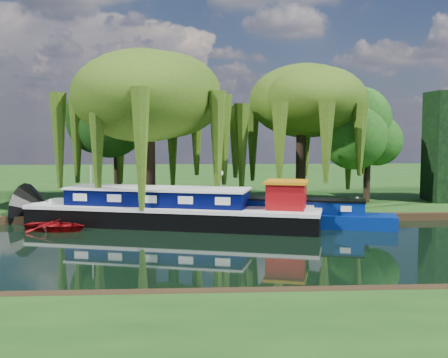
{
  "coord_description": "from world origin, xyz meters",
  "views": [
    {
      "loc": [
        -1.45,
        -26.04,
        5.63
      ],
      "look_at": [
        0.49,
        6.47,
        2.8
      ],
      "focal_mm": 45.0,
      "sensor_mm": 36.0,
      "label": 1
    }
  ],
  "objects": [
    {
      "name": "willow_right",
      "position": [
        6.5,
        14.03,
        7.12
      ],
      "size": [
        7.51,
        7.51,
        9.15
      ],
      "color": "black",
      "rests_on": "far_bank"
    },
    {
      "name": "willow_left",
      "position": [
        -4.15,
        11.51,
        7.66
      ],
      "size": [
        8.29,
        8.29,
        9.93
      ],
      "color": "black",
      "rests_on": "far_bank"
    },
    {
      "name": "narrowboat",
      "position": [
        4.48,
        6.52,
        0.62
      ],
      "size": [
        12.13,
        5.04,
        1.75
      ],
      "rotation": [
        0.0,
        0.0,
        -0.26
      ],
      "color": "navy",
      "rests_on": "ground"
    },
    {
      "name": "tree_far_right",
      "position": [
        11.34,
        13.85,
        5.33
      ],
      "size": [
        4.32,
        4.32,
        7.07
      ],
      "color": "black",
      "rests_on": "far_bank"
    },
    {
      "name": "lamppost",
      "position": [
        0.5,
        10.5,
        2.42
      ],
      "size": [
        0.36,
        0.36,
        2.56
      ],
      "color": "silver",
      "rests_on": "far_bank"
    },
    {
      "name": "tree_far_mid",
      "position": [
        -6.87,
        15.93,
        5.96
      ],
      "size": [
        4.88,
        4.88,
        7.98
      ],
      "color": "black",
      "rests_on": "far_bank"
    },
    {
      "name": "reeds_near",
      "position": [
        6.87,
        -7.57,
        0.55
      ],
      "size": [
        33.7,
        1.5,
        1.1
      ],
      "color": "#215416",
      "rests_on": "ground"
    },
    {
      "name": "dutch_barge",
      "position": [
        -2.37,
        6.93,
        0.91
      ],
      "size": [
        17.78,
        8.45,
        3.66
      ],
      "rotation": [
        0.0,
        0.0,
        -0.27
      ],
      "color": "black",
      "rests_on": "ground"
    },
    {
      "name": "mooring_posts",
      "position": [
        -0.5,
        8.4,
        0.95
      ],
      "size": [
        19.16,
        0.16,
        1.0
      ],
      "color": "silver",
      "rests_on": "far_bank"
    },
    {
      "name": "ground",
      "position": [
        0.0,
        0.0,
        0.0
      ],
      "size": [
        120.0,
        120.0,
        0.0
      ],
      "primitive_type": "plane",
      "color": "black"
    },
    {
      "name": "red_dinghy",
      "position": [
        -9.04,
        5.69,
        0.0
      ],
      "size": [
        4.04,
        3.33,
        0.73
      ],
      "primitive_type": "imported",
      "rotation": [
        0.0,
        0.0,
        1.31
      ],
      "color": "maroon",
      "rests_on": "ground"
    },
    {
      "name": "far_bank",
      "position": [
        0.0,
        34.0,
        0.23
      ],
      "size": [
        120.0,
        52.0,
        0.45
      ],
      "primitive_type": "cube",
      "color": "#173D10",
      "rests_on": "ground"
    }
  ]
}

